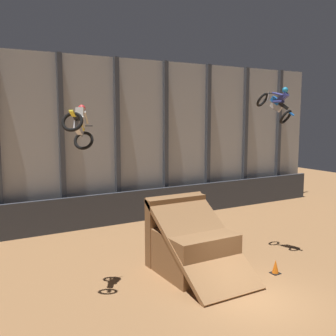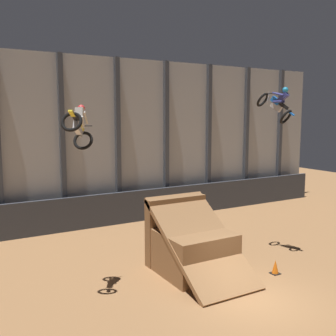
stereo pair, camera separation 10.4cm
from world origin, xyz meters
name	(u,v)px [view 1 (the left image)]	position (x,y,z in m)	size (l,w,h in m)	color
ground_plane	(255,300)	(0.00, 0.00, 0.00)	(60.00, 60.00, 0.00)	#996B42
arena_back_wall	(116,141)	(0.00, 12.51, 4.98)	(32.00, 0.40, 9.95)	#ADB2B7
lower_barrier	(123,208)	(0.00, 11.62, 0.97)	(31.36, 0.20, 1.94)	#383D47
dirt_ramp	(190,245)	(-0.50, 3.48, 1.07)	(2.84, 4.51, 3.11)	olive
rider_bike_left_air	(79,126)	(-5.10, 3.57, 6.14)	(1.55, 1.79, 1.68)	black
rider_bike_right_air	(277,104)	(4.00, 3.25, 7.01)	(1.25, 1.84, 1.70)	black
traffic_cone_near_ramp	(275,267)	(2.34, 1.37, 0.28)	(0.36, 0.36, 0.58)	black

